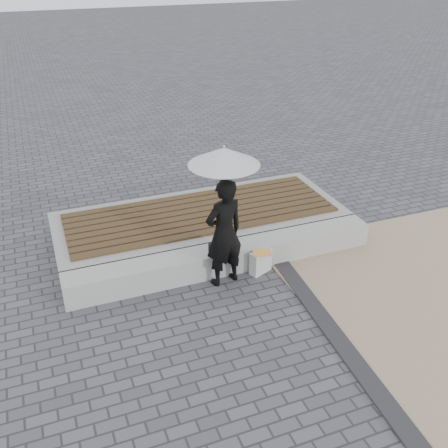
{
  "coord_description": "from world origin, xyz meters",
  "views": [
    {
      "loc": [
        -2.5,
        -4.77,
        4.56
      ],
      "look_at": [
        -0.15,
        1.28,
        1.0
      ],
      "focal_mm": 41.21,
      "sensor_mm": 36.0,
      "label": 1
    }
  ],
  "objects": [
    {
      "name": "parasol",
      "position": [
        -0.15,
        1.28,
        2.04
      ],
      "size": [
        0.99,
        0.99,
        1.26
      ],
      "rotation": [
        0.0,
        0.0,
        0.32
      ],
      "color": "silver",
      "rests_on": "ground"
    },
    {
      "name": "magazine",
      "position": [
        0.47,
        1.26,
        0.39
      ],
      "size": [
        0.33,
        0.28,
        0.01
      ],
      "primitive_type": "cube",
      "rotation": [
        0.0,
        0.0,
        -0.26
      ],
      "color": "#EA5742",
      "rests_on": "canvas_tote"
    },
    {
      "name": "woman",
      "position": [
        -0.15,
        1.28,
        0.85
      ],
      "size": [
        0.7,
        0.53,
        1.7
      ],
      "primitive_type": "imported",
      "rotation": [
        0.0,
        0.0,
        3.37
      ],
      "color": "black",
      "rests_on": "ground"
    },
    {
      "name": "ground",
      "position": [
        0.0,
        0.0,
        0.0
      ],
      "size": [
        80.0,
        80.0,
        0.0
      ],
      "primitive_type": "plane",
      "color": "#515156",
      "rests_on": "ground"
    },
    {
      "name": "handbag",
      "position": [
        -0.17,
        1.44,
        0.52
      ],
      "size": [
        0.36,
        0.24,
        0.24
      ],
      "primitive_type": "cube",
      "rotation": [
        0.0,
        0.0,
        0.39
      ],
      "color": "black",
      "rests_on": "seating_ledge"
    },
    {
      "name": "edging_band",
      "position": [
        0.75,
        -0.5,
        0.02
      ],
      "size": [
        0.61,
        5.2,
        0.04
      ],
      "primitive_type": "cube",
      "rotation": [
        0.0,
        0.0,
        -0.07
      ],
      "color": "#2B2B2D",
      "rests_on": "ground"
    },
    {
      "name": "canvas_tote",
      "position": [
        0.47,
        1.31,
        0.19
      ],
      "size": [
        0.39,
        0.28,
        0.38
      ],
      "primitive_type": "cube",
      "rotation": [
        0.0,
        0.0,
        0.4
      ],
      "color": "silver",
      "rests_on": "ground"
    },
    {
      "name": "seating_ledge",
      "position": [
        0.0,
        1.6,
        0.2
      ],
      "size": [
        5.0,
        0.45,
        0.4
      ],
      "primitive_type": "cube",
      "color": "#ADADA8",
      "rests_on": "ground"
    },
    {
      "name": "timber_decking",
      "position": [
        0.0,
        2.8,
        0.42
      ],
      "size": [
        4.6,
        1.6,
        0.04
      ],
      "primitive_type": null,
      "color": "#503A23",
      "rests_on": "timber_platform"
    },
    {
      "name": "timber_platform",
      "position": [
        0.0,
        2.8,
        0.2
      ],
      "size": [
        5.0,
        2.0,
        0.4
      ],
      "primitive_type": "cube",
      "color": "#979692",
      "rests_on": "ground"
    }
  ]
}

